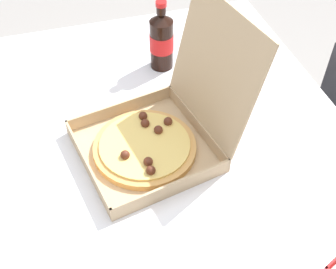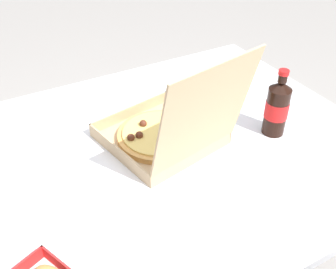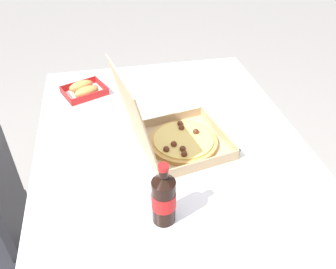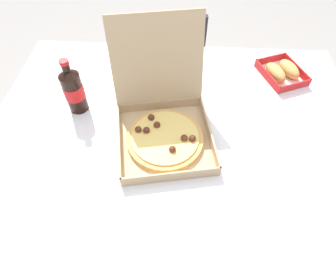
% 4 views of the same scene
% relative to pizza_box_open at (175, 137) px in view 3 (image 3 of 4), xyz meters
% --- Properties ---
extents(ground_plane, '(10.00, 10.00, 0.00)m').
position_rel_pizza_box_open_xyz_m(ground_plane, '(0.04, 0.01, -0.80)').
color(ground_plane, gray).
extents(dining_table, '(1.37, 1.05, 0.75)m').
position_rel_pizza_box_open_xyz_m(dining_table, '(0.04, 0.01, -0.12)').
color(dining_table, white).
rests_on(dining_table, ground_plane).
extents(pizza_box_open, '(0.39, 0.45, 0.36)m').
position_rel_pizza_box_open_xyz_m(pizza_box_open, '(0.00, 0.00, 0.00)').
color(pizza_box_open, tan).
rests_on(pizza_box_open, dining_table).
extents(bread_side_box, '(0.21, 0.23, 0.06)m').
position_rel_pizza_box_open_xyz_m(bread_side_box, '(0.48, 0.34, -0.02)').
color(bread_side_box, white).
rests_on(bread_side_box, dining_table).
extents(cola_bottle, '(0.07, 0.07, 0.22)m').
position_rel_pizza_box_open_xyz_m(cola_bottle, '(-0.33, 0.11, 0.04)').
color(cola_bottle, black).
rests_on(cola_bottle, dining_table).
extents(paper_menu, '(0.23, 0.18, 0.00)m').
position_rel_pizza_box_open_xyz_m(paper_menu, '(-0.39, 0.30, -0.05)').
color(paper_menu, white).
rests_on(paper_menu, dining_table).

